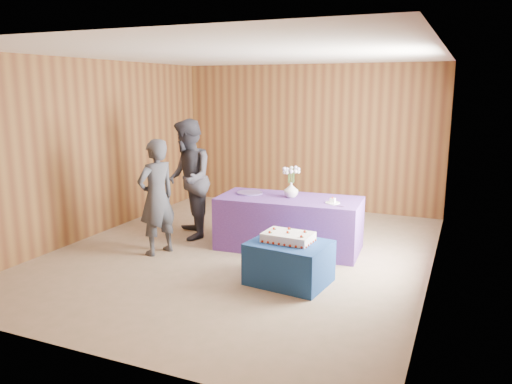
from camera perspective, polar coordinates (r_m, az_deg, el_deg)
The scene contains 13 objects.
ground at distance 7.07m, azimuth -1.57°, elevation -6.93°, with size 6.00×6.00×0.00m, color gray.
room_shell at distance 6.71m, azimuth -1.66°, elevation 7.81°, with size 5.04×6.04×2.72m.
cake_table at distance 5.96m, azimuth 3.80°, elevation -8.04°, with size 0.90×0.70×0.50m, color navy.
serving_table at distance 7.15m, azimuth 3.79°, elevation -3.59°, with size 2.00×0.90×0.75m, color #5F3695.
sheet_cake at distance 5.91m, azimuth 3.70°, elevation -5.15°, with size 0.62×0.44×0.14m.
vase at distance 7.07m, azimuth 4.02°, elevation 0.24°, with size 0.20×0.20×0.21m, color silver.
flower_spray at distance 7.02m, azimuth 4.05°, elevation 2.41°, with size 0.26×0.25×0.20m.
platter at distance 7.32m, azimuth -0.72°, elevation -0.10°, with size 0.38×0.38×0.02m, color #614A95.
plate at distance 6.79m, azimuth 8.75°, elevation -1.22°, with size 0.20×0.20×0.01m, color white.
cake_slice at distance 6.78m, azimuth 8.76°, elevation -0.92°, with size 0.07×0.06×0.08m.
knife at distance 6.65m, azimuth 9.06°, elevation -1.54°, with size 0.26×0.02×0.00m, color #BABABF.
guest_left at distance 6.96m, azimuth -11.30°, elevation -0.60°, with size 0.58×0.38×1.60m, color #383A42.
guest_right at distance 7.63m, azimuth -7.80°, elevation 1.45°, with size 0.88×0.69×1.82m, color #34343F.
Camera 1 is at (2.82, -6.07, 2.29)m, focal length 35.00 mm.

